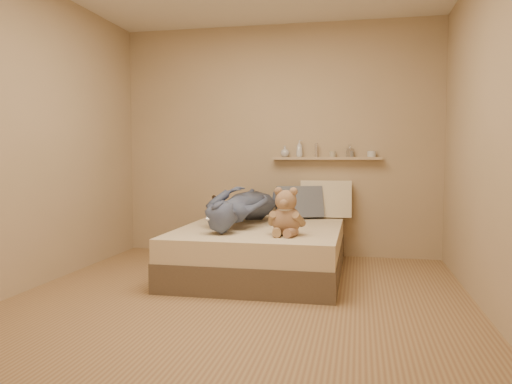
% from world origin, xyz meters
% --- Properties ---
extents(room, '(3.80, 3.80, 3.80)m').
position_xyz_m(room, '(0.00, 0.00, 1.30)').
color(room, '#9B7B50').
rests_on(room, ground).
extents(bed, '(1.50, 1.90, 0.45)m').
position_xyz_m(bed, '(0.00, 0.93, 0.22)').
color(bed, brown).
rests_on(bed, floor).
extents(game_console, '(0.19, 0.11, 0.06)m').
position_xyz_m(game_console, '(-0.28, 0.34, 0.61)').
color(game_console, silver).
rests_on(game_console, bed).
extents(teddy_bear, '(0.34, 0.33, 0.41)m').
position_xyz_m(teddy_bear, '(0.30, 0.44, 0.62)').
color(teddy_bear, '#956D52').
rests_on(teddy_bear, bed).
extents(dark_plush, '(0.17, 0.17, 0.27)m').
position_xyz_m(dark_plush, '(-0.54, 1.27, 0.56)').
color(dark_plush, black).
rests_on(dark_plush, bed).
extents(pillow_cream, '(0.56, 0.25, 0.42)m').
position_xyz_m(pillow_cream, '(0.55, 1.76, 0.65)').
color(pillow_cream, beige).
rests_on(pillow_cream, bed).
extents(pillow_grey, '(0.55, 0.40, 0.37)m').
position_xyz_m(pillow_grey, '(0.28, 1.62, 0.62)').
color(pillow_grey, slate).
rests_on(pillow_grey, bed).
extents(person, '(0.68, 1.62, 0.38)m').
position_xyz_m(person, '(-0.22, 1.05, 0.64)').
color(person, '#47546F').
rests_on(person, bed).
extents(wall_shelf, '(1.20, 0.12, 0.03)m').
position_xyz_m(wall_shelf, '(0.55, 1.84, 1.10)').
color(wall_shelf, tan).
rests_on(wall_shelf, wall_back).
extents(shelf_bottles, '(1.06, 0.12, 0.19)m').
position_xyz_m(shelf_bottles, '(0.43, 1.84, 1.18)').
color(shelf_bottles, silver).
rests_on(shelf_bottles, wall_shelf).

